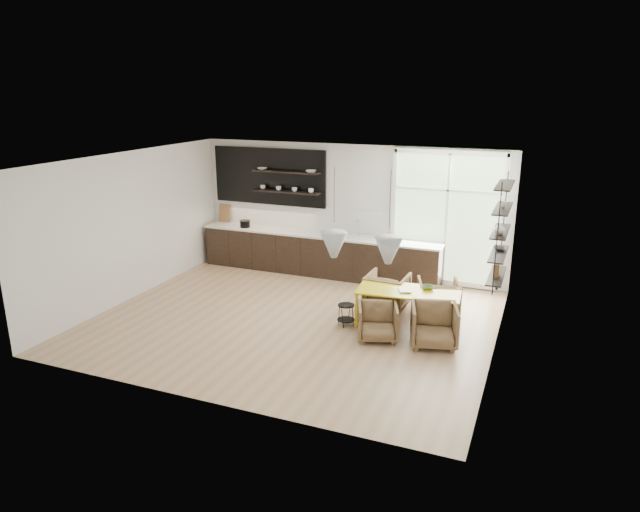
{
  "coord_description": "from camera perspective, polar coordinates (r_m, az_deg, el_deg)",
  "views": [
    {
      "loc": [
        4.04,
        -8.74,
        4.07
      ],
      "look_at": [
        0.27,
        0.6,
        1.08
      ],
      "focal_mm": 32.0,
      "sensor_mm": 36.0,
      "label": 1
    }
  ],
  "objects": [
    {
      "name": "wire_stool",
      "position": [
        10.13,
        2.61,
        -5.62
      ],
      "size": [
        0.31,
        0.31,
        0.39
      ],
      "rotation": [
        0.0,
        0.0,
        -0.12
      ],
      "color": "black",
      "rests_on": "ground"
    },
    {
      "name": "table_book",
      "position": [
        10.08,
        7.86,
        -3.38
      ],
      "size": [
        0.3,
        0.35,
        0.03
      ],
      "primitive_type": "imported",
      "rotation": [
        0.0,
        0.0,
        0.37
      ],
      "color": "white",
      "rests_on": "dining_table"
    },
    {
      "name": "room",
      "position": [
        10.75,
        2.55,
        2.46
      ],
      "size": [
        7.02,
        6.01,
        2.91
      ],
      "color": "tan",
      "rests_on": "ground"
    },
    {
      "name": "armchair_front_left",
      "position": [
        9.64,
        5.78,
        -6.56
      ],
      "size": [
        0.83,
        0.85,
        0.61
      ],
      "primitive_type": "imported",
      "rotation": [
        0.0,
        0.0,
        0.34
      ],
      "color": "brown",
      "rests_on": "ground"
    },
    {
      "name": "armchair_front_right",
      "position": [
        9.55,
        11.33,
        -6.81
      ],
      "size": [
        0.91,
        0.92,
        0.69
      ],
      "primitive_type": "imported",
      "rotation": [
        0.0,
        0.0,
        0.27
      ],
      "color": "brown",
      "rests_on": "ground"
    },
    {
      "name": "armchair_back_left",
      "position": [
        10.9,
        6.71,
        -3.54
      ],
      "size": [
        0.78,
        0.8,
        0.7
      ],
      "primitive_type": "imported",
      "rotation": [
        0.0,
        0.0,
        3.1
      ],
      "color": "brown",
      "rests_on": "ground"
    },
    {
      "name": "dining_table",
      "position": [
        10.14,
        8.86,
        -3.65
      ],
      "size": [
        1.85,
        0.96,
        0.65
      ],
      "rotation": [
        0.0,
        0.0,
        0.09
      ],
      "color": "#CFB60A",
      "rests_on": "ground"
    },
    {
      "name": "table_bowl",
      "position": [
        10.25,
        10.74,
        -3.08
      ],
      "size": [
        0.24,
        0.24,
        0.06
      ],
      "primitive_type": "imported",
      "rotation": [
        0.0,
        0.0,
        0.17
      ],
      "color": "#59824F",
      "rests_on": "dining_table"
    },
    {
      "name": "right_shelving",
      "position": [
        10.23,
        17.56,
        2.06
      ],
      "size": [
        0.26,
        1.22,
        1.9
      ],
      "color": "black",
      "rests_on": "ground"
    },
    {
      "name": "armchair_back_right",
      "position": [
        10.75,
        11.72,
        -4.13
      ],
      "size": [
        0.93,
        0.94,
        0.69
      ],
      "primitive_type": "imported",
      "rotation": [
        0.0,
        0.0,
        3.45
      ],
      "color": "brown",
      "rests_on": "ground"
    },
    {
      "name": "kitchen_run",
      "position": [
        12.85,
        -0.48,
        0.84
      ],
      "size": [
        5.54,
        0.69,
        2.75
      ],
      "color": "black",
      "rests_on": "ground"
    }
  ]
}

